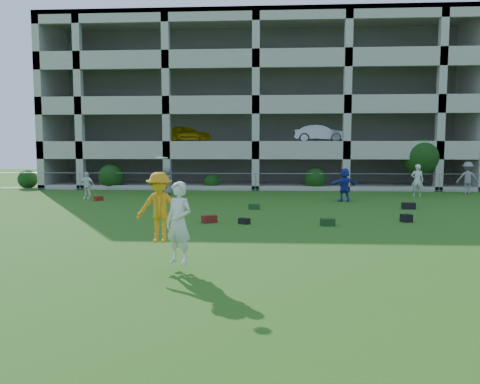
# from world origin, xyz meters

# --- Properties ---
(ground) EXTENTS (100.00, 100.00, 0.00)m
(ground) POSITION_xyz_m (0.00, 0.00, 0.00)
(ground) COLOR #235114
(ground) RESTS_ON ground
(bystander_b) EXTENTS (0.93, 0.48, 1.51)m
(bystander_b) POSITION_xyz_m (-9.28, 13.34, 0.76)
(bystander_b) COLOR white
(bystander_b) RESTS_ON ground
(bystander_c) EXTENTS (0.82, 0.96, 1.67)m
(bystander_c) POSITION_xyz_m (-5.20, 15.65, 0.84)
(bystander_c) COLOR slate
(bystander_c) RESTS_ON ground
(bystander_d) EXTENTS (1.73, 1.01, 1.78)m
(bystander_d) POSITION_xyz_m (4.90, 12.93, 0.89)
(bystander_d) COLOR #222F9C
(bystander_d) RESTS_ON ground
(bystander_e) EXTENTS (0.79, 0.63, 1.90)m
(bystander_e) POSITION_xyz_m (9.52, 15.59, 0.95)
(bystander_e) COLOR silver
(bystander_e) RESTS_ON ground
(bystander_f) EXTENTS (1.42, 1.00, 1.99)m
(bystander_f) POSITION_xyz_m (13.13, 17.42, 1.00)
(bystander_f) COLOR slate
(bystander_f) RESTS_ON ground
(bag_red_a) EXTENTS (0.62, 0.55, 0.28)m
(bag_red_a) POSITION_xyz_m (-1.38, 5.35, 0.14)
(bag_red_a) COLOR #50130D
(bag_red_a) RESTS_ON ground
(bag_black_b) EXTENTS (0.47, 0.43, 0.22)m
(bag_black_b) POSITION_xyz_m (-0.03, 5.12, 0.11)
(bag_black_b) COLOR black
(bag_black_b) RESTS_ON ground
(bag_green_c) EXTENTS (0.53, 0.40, 0.26)m
(bag_green_c) POSITION_xyz_m (3.03, 4.95, 0.13)
(bag_green_c) COLOR #163413
(bag_green_c) RESTS_ON ground
(crate_d) EXTENTS (0.46, 0.46, 0.30)m
(crate_d) POSITION_xyz_m (6.16, 5.97, 0.15)
(crate_d) COLOR black
(crate_d) RESTS_ON ground
(bag_black_e) EXTENTS (0.62, 0.33, 0.30)m
(bag_black_e) POSITION_xyz_m (7.38, 9.88, 0.15)
(bag_black_e) COLOR black
(bag_black_e) RESTS_ON ground
(bag_red_f) EXTENTS (0.50, 0.53, 0.24)m
(bag_red_f) POSITION_xyz_m (-8.30, 12.44, 0.12)
(bag_red_f) COLOR #611310
(bag_red_f) RESTS_ON ground
(bag_green_g) EXTENTS (0.52, 0.33, 0.25)m
(bag_green_g) POSITION_xyz_m (0.21, 9.36, 0.12)
(bag_green_g) COLOR #193D16
(bag_green_g) RESTS_ON ground
(frisbee_contest) EXTENTS (1.49, 1.05, 2.45)m
(frisbee_contest) POSITION_xyz_m (-1.53, -1.42, 1.32)
(frisbee_contest) COLOR orange
(frisbee_contest) RESTS_ON ground
(parking_garage) EXTENTS (30.00, 14.00, 12.00)m
(parking_garage) POSITION_xyz_m (-0.00, 27.70, 6.01)
(parking_garage) COLOR #9E998C
(parking_garage) RESTS_ON ground
(fence) EXTENTS (36.06, 0.06, 1.20)m
(fence) POSITION_xyz_m (0.00, 19.00, 0.61)
(fence) COLOR gray
(fence) RESTS_ON ground
(shrub_row) EXTENTS (34.38, 2.52, 3.50)m
(shrub_row) POSITION_xyz_m (4.59, 19.70, 1.51)
(shrub_row) COLOR #163D11
(shrub_row) RESTS_ON ground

